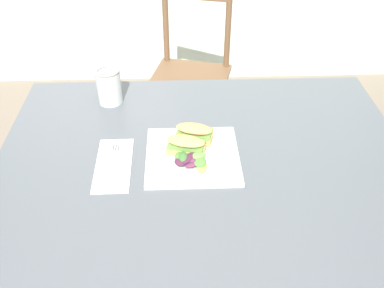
# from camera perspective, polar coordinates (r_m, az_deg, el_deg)

# --- Properties ---
(ground_plane) EXTENTS (7.24, 7.24, 0.00)m
(ground_plane) POSITION_cam_1_polar(r_m,az_deg,el_deg) (1.91, -3.44, -18.15)
(ground_plane) COLOR #7A6B5B
(dining_table) EXTENTS (1.27, 1.02, 0.74)m
(dining_table) POSITION_cam_1_polar(r_m,az_deg,el_deg) (1.37, 1.63, -6.28)
(dining_table) COLOR #51565B
(dining_table) RESTS_ON ground
(chair_wooden_far) EXTENTS (0.49, 0.49, 0.87)m
(chair_wooden_far) POSITION_cam_1_polar(r_m,az_deg,el_deg) (2.36, -0.15, 9.15)
(chair_wooden_far) COLOR brown
(chair_wooden_far) RESTS_ON ground
(plate_lunch) EXTENTS (0.28, 0.28, 0.01)m
(plate_lunch) POSITION_cam_1_polar(r_m,az_deg,el_deg) (1.31, 0.07, -1.58)
(plate_lunch) COLOR white
(plate_lunch) RESTS_ON dining_table
(sandwich_half_front) EXTENTS (0.13, 0.09, 0.06)m
(sandwich_half_front) POSITION_cam_1_polar(r_m,az_deg,el_deg) (1.30, -0.80, -0.14)
(sandwich_half_front) COLOR tan
(sandwich_half_front) RESTS_ON plate_lunch
(sandwich_half_back) EXTENTS (0.13, 0.09, 0.06)m
(sandwich_half_back) POSITION_cam_1_polar(r_m,az_deg,el_deg) (1.35, 0.30, 1.52)
(sandwich_half_back) COLOR tan
(sandwich_half_back) RESTS_ON plate_lunch
(salad_mixed_greens) EXTENTS (0.11, 0.11, 0.03)m
(salad_mixed_greens) POSITION_cam_1_polar(r_m,az_deg,el_deg) (1.27, -0.39, -1.97)
(salad_mixed_greens) COLOR #84A84C
(salad_mixed_greens) RESTS_ON plate_lunch
(napkin_folded) EXTENTS (0.11, 0.25, 0.00)m
(napkin_folded) POSITION_cam_1_polar(r_m,az_deg,el_deg) (1.31, -10.29, -2.70)
(napkin_folded) COLOR white
(napkin_folded) RESTS_ON dining_table
(fork_on_napkin) EXTENTS (0.03, 0.19, 0.00)m
(fork_on_napkin) POSITION_cam_1_polar(r_m,az_deg,el_deg) (1.32, -10.23, -2.09)
(fork_on_napkin) COLOR silver
(fork_on_napkin) RESTS_ON napkin_folded
(mason_jar_iced_tea) EXTENTS (0.09, 0.09, 0.13)m
(mason_jar_iced_tea) POSITION_cam_1_polar(r_m,az_deg,el_deg) (1.57, -10.87, 7.34)
(mason_jar_iced_tea) COLOR #C67528
(mason_jar_iced_tea) RESTS_ON dining_table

